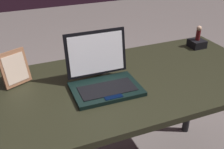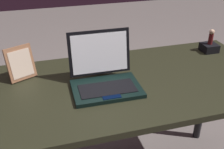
# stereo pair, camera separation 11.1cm
# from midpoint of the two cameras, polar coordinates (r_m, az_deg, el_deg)

# --- Properties ---
(desk) EXTENTS (1.59, 0.65, 0.70)m
(desk) POSITION_cam_midpoint_polar(r_m,az_deg,el_deg) (1.25, -4.55, -5.44)
(desk) COLOR black
(desk) RESTS_ON ground
(laptop_front) EXTENTS (0.29, 0.24, 0.23)m
(laptop_front) POSITION_cam_midpoint_polar(r_m,az_deg,el_deg) (1.17, -4.67, -0.76)
(laptop_front) COLOR black
(laptop_front) RESTS_ON desk
(photo_frame) EXTENTS (0.13, 0.09, 0.15)m
(photo_frame) POSITION_cam_midpoint_polar(r_m,az_deg,el_deg) (1.27, -21.94, 1.13)
(photo_frame) COLOR #956142
(photo_frame) RESTS_ON desk
(figurine_stand) EXTENTS (0.08, 0.08, 0.04)m
(figurine_stand) POSITION_cam_midpoint_polar(r_m,az_deg,el_deg) (1.63, 15.34, 6.17)
(figurine_stand) COLOR black
(figurine_stand) RESTS_ON desk
(figurine) EXTENTS (0.03, 0.03, 0.08)m
(figurine) POSITION_cam_midpoint_polar(r_m,az_deg,el_deg) (1.61, 15.65, 8.35)
(figurine) COLOR #581516
(figurine) RESTS_ON figurine_stand
(coffee_mug) EXTENTS (0.14, 0.09, 0.10)m
(coffee_mug) POSITION_cam_midpoint_polar(r_m,az_deg,el_deg) (1.32, -5.89, 2.91)
(coffee_mug) COLOR silver
(coffee_mug) RESTS_ON desk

